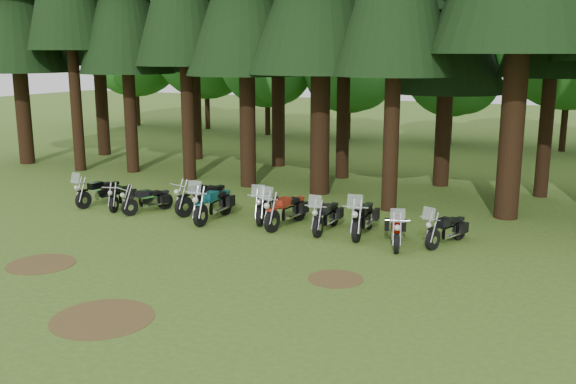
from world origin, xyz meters
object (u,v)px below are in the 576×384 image
at_px(motorcycle_7, 326,217).
at_px(motorcycle_10, 446,230).
at_px(motorcycle_3, 202,198).
at_px(motorcycle_9, 396,231).
at_px(motorcycle_8, 363,219).
at_px(motorcycle_1, 122,197).
at_px(motorcycle_2, 148,201).
at_px(motorcycle_5, 265,206).
at_px(motorcycle_4, 213,205).
at_px(motorcycle_6, 286,211).
at_px(motorcycle_0, 99,193).

bearing_deg(motorcycle_7, motorcycle_10, -0.38).
xyz_separation_m(motorcycle_3, motorcycle_9, (7.33, -0.79, -0.05)).
height_order(motorcycle_8, motorcycle_9, motorcycle_8).
relative_size(motorcycle_3, motorcycle_7, 1.09).
relative_size(motorcycle_1, motorcycle_2, 1.00).
height_order(motorcycle_7, motorcycle_10, motorcycle_7).
distance_m(motorcycle_5, motorcycle_9, 4.92).
bearing_deg(motorcycle_4, motorcycle_1, 175.62).
bearing_deg(motorcycle_9, motorcycle_6, 154.38).
distance_m(motorcycle_1, motorcycle_9, 10.34).
xyz_separation_m(motorcycle_6, motorcycle_7, (1.40, 0.06, -0.05)).
distance_m(motorcycle_4, motorcycle_10, 7.70).
relative_size(motorcycle_5, motorcycle_7, 1.02).
bearing_deg(motorcycle_4, motorcycle_8, 2.28).
relative_size(motorcycle_1, motorcycle_4, 0.76).
bearing_deg(motorcycle_9, motorcycle_3, 154.98).
distance_m(motorcycle_0, motorcycle_5, 6.61).
relative_size(motorcycle_1, motorcycle_8, 0.79).
xyz_separation_m(motorcycle_2, motorcycle_10, (10.35, 0.83, 0.02)).
relative_size(motorcycle_0, motorcycle_9, 1.03).
relative_size(motorcycle_3, motorcycle_10, 1.17).
distance_m(motorcycle_4, motorcycle_7, 3.96).
height_order(motorcycle_0, motorcycle_1, motorcycle_0).
bearing_deg(motorcycle_5, motorcycle_1, 170.78).
bearing_deg(motorcycle_1, motorcycle_7, -14.54).
bearing_deg(motorcycle_5, motorcycle_4, -169.71).
xyz_separation_m(motorcycle_1, motorcycle_10, (11.63, 0.71, 0.03)).
relative_size(motorcycle_0, motorcycle_8, 0.90).
distance_m(motorcycle_2, motorcycle_4, 2.68).
xyz_separation_m(motorcycle_4, motorcycle_5, (1.53, 0.81, -0.05)).
bearing_deg(motorcycle_0, motorcycle_4, 6.21).
bearing_deg(motorcycle_1, motorcycle_3, -3.85).
bearing_deg(motorcycle_4, motorcycle_7, 2.50).
relative_size(motorcycle_1, motorcycle_5, 0.85).
bearing_deg(motorcycle_10, motorcycle_6, -158.57).
bearing_deg(motorcycle_8, motorcycle_10, -5.40).
bearing_deg(motorcycle_3, motorcycle_9, 6.83).
height_order(motorcycle_3, motorcycle_9, motorcycle_9).
height_order(motorcycle_5, motorcycle_8, motorcycle_8).
bearing_deg(motorcycle_6, motorcycle_8, 9.23).
bearing_deg(motorcycle_10, motorcycle_4, -156.48).
distance_m(motorcycle_1, motorcycle_10, 11.66).
distance_m(motorcycle_2, motorcycle_8, 7.82).
bearing_deg(motorcycle_5, motorcycle_6, -39.09).
bearing_deg(motorcycle_7, motorcycle_1, 179.78).
xyz_separation_m(motorcycle_4, motorcycle_9, (6.37, -0.03, -0.07)).
relative_size(motorcycle_0, motorcycle_6, 0.90).
height_order(motorcycle_1, motorcycle_7, motorcycle_7).
bearing_deg(motorcycle_3, motorcycle_0, -156.41).
bearing_deg(motorcycle_2, motorcycle_4, 23.10).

